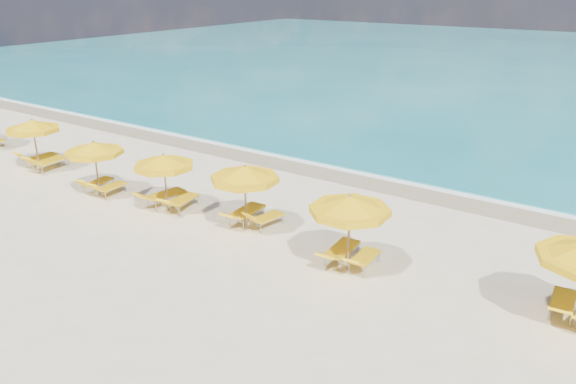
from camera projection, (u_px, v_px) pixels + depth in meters
The scene contains 21 objects.
ground_plane at pixel (263, 238), 18.87m from camera, with size 120.00×120.00×0.00m, color beige.
ocean at pixel (552, 66), 55.82m from camera, with size 120.00×80.00×0.30m, color #15727A.
wet_sand_band at pixel (364, 178), 24.57m from camera, with size 120.00×2.60×0.01m, color tan.
foam_line at pixel (372, 173), 25.18m from camera, with size 120.00×1.20×0.03m, color white.
whitecap_near at pixel (349, 118), 35.13m from camera, with size 14.00×0.36×0.05m, color white.
umbrella_1 at pixel (33, 126), 24.96m from camera, with size 2.73×2.73×2.37m.
umbrella_2 at pixel (94, 149), 21.93m from camera, with size 2.31×2.31×2.28m.
umbrella_3 at pixel (164, 162), 20.45m from camera, with size 2.84×2.84×2.25m.
umbrella_4 at pixel (245, 174), 18.82m from camera, with size 2.94×2.94×2.39m.
umbrella_5 at pixel (350, 205), 16.13m from camera, with size 3.17×3.17×2.44m.
lounger_1_left at pixel (40, 161), 26.08m from camera, with size 0.74×1.90×0.93m.
lounger_1_right at pixel (49, 165), 25.49m from camera, with size 0.84×2.03×0.94m.
lounger_2_left at pixel (98, 186), 23.04m from camera, with size 0.86×1.75×0.78m.
lounger_2_right at pixel (111, 190), 22.56m from camera, with size 0.66×1.65×0.78m.
lounger_3_left at pixel (165, 199), 21.62m from camera, with size 1.01×2.10×0.77m.
lounger_3_right at pixel (182, 204), 21.14m from camera, with size 0.94×1.97×0.82m.
lounger_4_left at pixel (246, 216), 20.06m from camera, with size 0.80×2.10×0.76m.
lounger_4_right at pixel (266, 221), 19.70m from camera, with size 0.82×1.66×0.78m.
lounger_5_left at pixel (341, 254), 17.29m from camera, with size 0.77×2.03×0.74m.
lounger_5_right at pixel (364, 262), 16.89m from camera, with size 0.62×1.70×0.72m.
lounger_6_left at pixel (562, 306), 14.58m from camera, with size 0.70×1.82×0.71m.
Camera 1 is at (10.36, -13.59, 8.21)m, focal length 35.00 mm.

